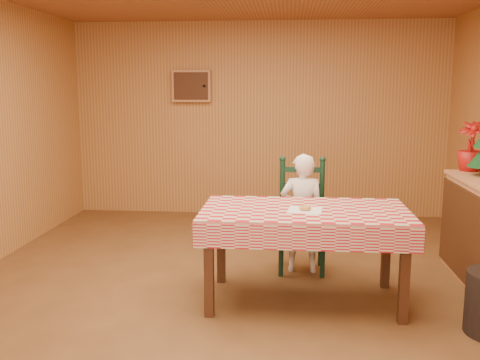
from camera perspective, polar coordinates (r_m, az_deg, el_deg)
name	(u,v)px	position (r m, az deg, el deg)	size (l,w,h in m)	color
ground	(238,295)	(4.60, -0.23, -12.18)	(6.00, 6.00, 0.00)	brown
cabin_walls	(243,76)	(4.80, 0.33, 11.04)	(5.10, 6.05, 2.65)	#C18445
dining_table	(305,219)	(4.31, 6.90, -4.14)	(1.66, 0.96, 0.77)	#472512
ladder_chair	(302,218)	(5.12, 6.60, -4.04)	(0.44, 0.40, 1.08)	black
seated_child	(302,213)	(5.05, 6.63, -3.54)	(0.41, 0.27, 1.12)	white
napkin	(305,210)	(4.24, 6.95, -3.20)	(0.26, 0.26, 0.00)	white
donut	(305,208)	(4.24, 6.95, -2.97)	(0.10, 0.10, 0.03)	#CF924A
flower_arrangement	(471,146)	(5.60, 23.44, 3.32)	(0.27, 0.27, 0.48)	#AD1310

